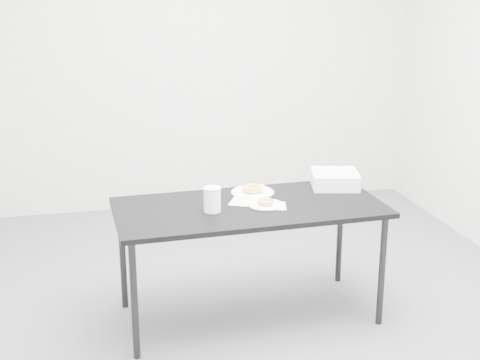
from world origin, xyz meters
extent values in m
plane|color=#4E4E53|center=(0.00, 0.00, 0.00)|extent=(4.00, 4.00, 0.00)
cube|color=silver|center=(0.00, 2.00, 1.35)|extent=(4.00, 0.02, 2.70)
cube|color=black|center=(0.06, -0.12, 0.68)|extent=(1.55, 0.77, 0.03)
cylinder|color=black|center=(-0.64, -0.45, 0.33)|extent=(0.04, 0.04, 0.67)
cylinder|color=black|center=(-0.66, 0.15, 0.33)|extent=(0.04, 0.04, 0.67)
cylinder|color=black|center=(0.77, -0.39, 0.33)|extent=(0.04, 0.04, 0.67)
cylinder|color=black|center=(0.75, 0.20, 0.33)|extent=(0.04, 0.04, 0.67)
cube|color=white|center=(0.08, -0.03, 0.69)|extent=(0.29, 0.31, 0.00)
cube|color=green|center=(0.16, 0.07, 0.70)|extent=(0.05, 0.05, 0.00)
cylinder|color=#0D9495|center=(0.14, 0.06, 0.70)|extent=(0.11, 0.04, 0.01)
cube|color=white|center=(0.18, -0.17, 0.69)|extent=(0.17, 0.17, 0.00)
cylinder|color=white|center=(0.14, -0.15, 0.70)|extent=(0.20, 0.20, 0.01)
torus|color=#C2783D|center=(0.14, -0.15, 0.72)|extent=(0.12, 0.12, 0.03)
cylinder|color=white|center=(0.13, 0.10, 0.70)|extent=(0.26, 0.26, 0.01)
torus|color=#C2783D|center=(0.13, 0.10, 0.72)|extent=(0.14, 0.14, 0.04)
cylinder|color=white|center=(-0.17, -0.18, 0.76)|extent=(0.09, 0.09, 0.14)
cylinder|color=white|center=(0.18, 0.18, 0.70)|extent=(0.10, 0.10, 0.01)
cube|color=silver|center=(0.66, 0.11, 0.74)|extent=(0.34, 0.34, 0.09)
camera|label=1|loc=(-0.81, -3.61, 1.93)|focal=50.00mm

